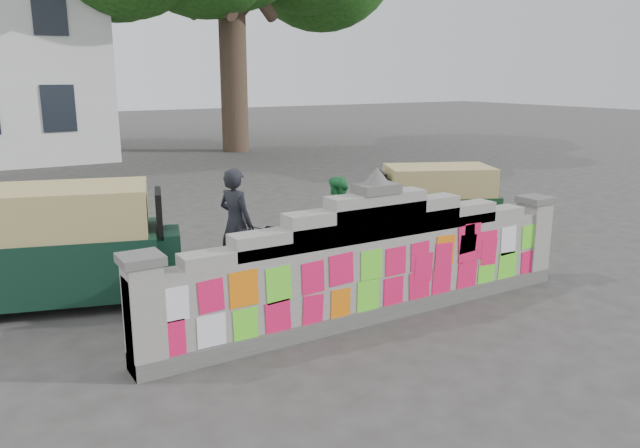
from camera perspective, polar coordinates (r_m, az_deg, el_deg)
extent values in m
plane|color=#383533|center=(8.40, 4.94, -8.50)|extent=(100.00, 100.00, 0.00)
cube|color=#4C4C49|center=(8.37, 4.96, -7.86)|extent=(6.40, 0.42, 0.20)
cube|color=gray|center=(8.20, 5.03, -4.60)|extent=(6.40, 0.32, 1.00)
cube|color=gray|center=(8.04, 5.11, -0.74)|extent=(5.20, 0.32, 0.14)
cube|color=gray|center=(8.02, 5.12, -0.26)|extent=(4.00, 0.32, 0.28)
cube|color=gray|center=(8.00, 5.14, 0.30)|extent=(2.60, 0.32, 0.44)
cube|color=gray|center=(7.99, 5.15, 0.79)|extent=(1.40, 0.32, 0.58)
cube|color=#4C4C49|center=(7.92, 5.20, 3.26)|extent=(0.55, 0.36, 0.12)
cone|color=#4C4C49|center=(7.89, 5.22, 4.40)|extent=(0.36, 0.36, 0.22)
cube|color=gray|center=(6.94, -15.74, -8.35)|extent=(0.36, 0.40, 1.24)
cube|color=#4C4C49|center=(6.72, -16.10, -3.11)|extent=(0.44, 0.44, 0.10)
cube|color=gray|center=(10.21, 18.82, -1.52)|extent=(0.36, 0.40, 1.24)
cube|color=#4C4C49|center=(10.07, 19.10, 2.11)|extent=(0.44, 0.44, 0.10)
cylinder|color=#38281E|center=(26.49, -7.89, 13.10)|extent=(1.10, 1.10, 6.00)
imported|color=black|center=(9.27, -7.59, -3.35)|extent=(1.89, 1.26, 0.94)
imported|color=black|center=(9.18, -7.65, -1.40)|extent=(0.57, 0.68, 1.60)
imported|color=#23833F|center=(10.35, 1.66, 0.19)|extent=(0.63, 0.78, 1.51)
cube|color=black|center=(9.41, -22.43, -3.30)|extent=(2.86, 2.07, 0.85)
cube|color=tan|center=(9.23, -22.84, 1.16)|extent=(2.64, 1.96, 0.64)
cube|color=black|center=(9.30, -14.27, -2.85)|extent=(0.73, 0.87, 0.75)
cube|color=black|center=(9.15, -14.50, 1.01)|extent=(0.30, 0.74, 0.64)
cylinder|color=black|center=(9.40, -13.50, -4.68)|extent=(0.55, 0.28, 0.53)
cylinder|color=black|center=(10.23, -27.19, -4.35)|extent=(0.55, 0.28, 0.53)
cube|color=#113318|center=(12.51, 10.69, 1.09)|extent=(2.47, 1.99, 0.73)
cube|color=tan|center=(12.39, 10.82, 3.96)|extent=(2.29, 1.87, 0.54)
cube|color=#113318|center=(12.22, 5.60, 0.97)|extent=(0.68, 0.77, 0.64)
cube|color=black|center=(12.12, 5.66, 3.49)|extent=(0.33, 0.61, 0.54)
cylinder|color=black|center=(12.27, 5.15, -0.28)|extent=(0.46, 0.29, 0.45)
cylinder|color=black|center=(13.29, 13.38, 0.48)|extent=(0.46, 0.29, 0.45)
cylinder|color=black|center=(12.38, 14.93, -0.56)|extent=(0.46, 0.29, 0.45)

